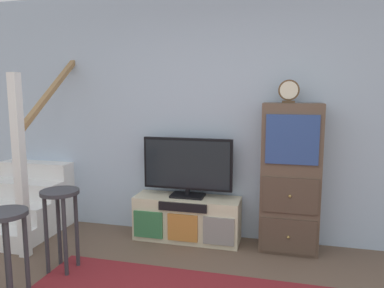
% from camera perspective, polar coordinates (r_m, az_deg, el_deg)
% --- Properties ---
extents(back_wall, '(6.40, 0.12, 2.70)m').
position_cam_1_polar(back_wall, '(4.08, 4.25, 4.30)').
color(back_wall, '#A8BCD1').
rests_on(back_wall, ground_plane).
extents(media_console, '(1.15, 0.38, 0.48)m').
position_cam_1_polar(media_console, '(4.12, -0.78, -11.46)').
color(media_console, beige).
rests_on(media_console, ground_plane).
extents(television, '(0.98, 0.22, 0.65)m').
position_cam_1_polar(television, '(3.98, -0.70, -3.40)').
color(television, black).
rests_on(television, media_console).
extents(side_cabinet, '(0.58, 0.38, 1.51)m').
position_cam_1_polar(side_cabinet, '(3.86, 14.97, -5.18)').
color(side_cabinet, brown).
rests_on(side_cabinet, ground_plane).
extents(desk_clock, '(0.20, 0.08, 0.23)m').
position_cam_1_polar(desk_clock, '(3.74, 14.77, 7.89)').
color(desk_clock, '#4C3823').
rests_on(desk_clock, side_cabinet).
extents(staircase, '(1.00, 1.36, 2.20)m').
position_cam_1_polar(staircase, '(4.94, -23.19, -7.22)').
color(staircase, white).
rests_on(staircase, ground_plane).
extents(bar_stool_near, '(0.34, 0.34, 0.74)m').
position_cam_1_polar(bar_stool_near, '(3.19, -26.88, -12.57)').
color(bar_stool_near, '#333338').
rests_on(bar_stool_near, ground_plane).
extents(bar_stool_far, '(0.34, 0.34, 0.75)m').
position_cam_1_polar(bar_stool_far, '(3.56, -19.67, -9.84)').
color(bar_stool_far, '#333338').
rests_on(bar_stool_far, ground_plane).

